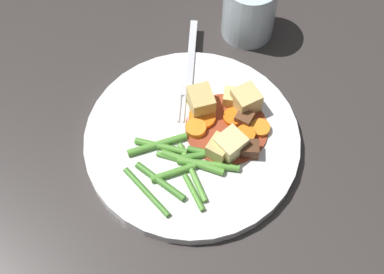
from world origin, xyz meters
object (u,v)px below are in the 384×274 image
(potato_chunk_0, at_px, (219,148))
(potato_chunk_4, at_px, (246,101))
(carrot_slice_0, at_px, (260,128))
(dinner_plate, at_px, (192,140))
(carrot_slice_2, at_px, (196,129))
(carrot_slice_3, at_px, (233,118))
(carrot_slice_4, at_px, (245,135))
(water_glass, at_px, (249,9))
(potato_chunk_1, at_px, (233,98))
(potato_chunk_2, at_px, (230,145))
(potato_chunk_3, at_px, (201,102))
(carrot_slice_1, at_px, (202,118))
(meat_chunk_0, at_px, (244,119))
(meat_chunk_1, at_px, (250,149))
(fork, at_px, (190,72))

(potato_chunk_0, xyz_separation_m, potato_chunk_4, (0.07, 0.04, 0.00))
(carrot_slice_0, bearing_deg, dinner_plate, 154.35)
(carrot_slice_2, distance_m, potato_chunk_0, 0.04)
(carrot_slice_3, bearing_deg, carrot_slice_4, -95.10)
(dinner_plate, relative_size, carrot_slice_2, 10.43)
(carrot_slice_0, bearing_deg, potato_chunk_4, 84.85)
(carrot_slice_3, distance_m, potato_chunk_0, 0.06)
(carrot_slice_2, relative_size, water_glass, 0.29)
(carrot_slice_3, distance_m, water_glass, 0.17)
(carrot_slice_2, height_order, carrot_slice_4, carrot_slice_4)
(water_glass, bearing_deg, carrot_slice_0, -120.57)
(potato_chunk_1, bearing_deg, potato_chunk_2, -127.02)
(carrot_slice_3, height_order, potato_chunk_3, potato_chunk_3)
(carrot_slice_1, bearing_deg, water_glass, 35.53)
(potato_chunk_3, distance_m, meat_chunk_0, 0.06)
(carrot_slice_3, relative_size, water_glass, 0.29)
(potato_chunk_4, relative_size, meat_chunk_1, 1.53)
(potato_chunk_1, xyz_separation_m, meat_chunk_1, (-0.03, -0.08, -0.00))
(carrot_slice_1, height_order, potato_chunk_0, potato_chunk_0)
(carrot_slice_2, relative_size, potato_chunk_0, 0.95)
(carrot_slice_1, height_order, fork, carrot_slice_1)
(meat_chunk_0, bearing_deg, meat_chunk_1, -116.18)
(potato_chunk_1, relative_size, meat_chunk_0, 1.18)
(potato_chunk_1, bearing_deg, water_glass, 46.29)
(carrot_slice_3, xyz_separation_m, meat_chunk_0, (0.01, -0.01, 0.00))
(potato_chunk_1, relative_size, potato_chunk_2, 0.72)
(carrot_slice_1, xyz_separation_m, meat_chunk_1, (0.02, -0.07, 0.01))
(meat_chunk_0, xyz_separation_m, fork, (-0.02, 0.11, -0.01))
(carrot_slice_4, bearing_deg, dinner_plate, 146.34)
(carrot_slice_3, relative_size, potato_chunk_1, 1.08)
(carrot_slice_1, height_order, carrot_slice_2, carrot_slice_2)
(carrot_slice_3, height_order, potato_chunk_0, potato_chunk_0)
(potato_chunk_2, distance_m, potato_chunk_3, 0.07)
(carrot_slice_4, xyz_separation_m, potato_chunk_1, (0.02, 0.05, 0.00))
(fork, distance_m, water_glass, 0.13)
(potato_chunk_4, bearing_deg, water_glass, 53.37)
(carrot_slice_2, height_order, potato_chunk_1, potato_chunk_1)
(meat_chunk_0, height_order, water_glass, water_glass)
(carrot_slice_4, bearing_deg, meat_chunk_0, 58.50)
(carrot_slice_2, bearing_deg, meat_chunk_1, -58.15)
(carrot_slice_4, height_order, meat_chunk_1, meat_chunk_1)
(carrot_slice_3, bearing_deg, meat_chunk_0, -52.54)
(potato_chunk_0, height_order, meat_chunk_0, potato_chunk_0)
(dinner_plate, bearing_deg, carrot_slice_4, -33.66)
(dinner_plate, xyz_separation_m, fork, (0.05, 0.09, 0.01))
(potato_chunk_2, bearing_deg, carrot_slice_0, 5.28)
(carrot_slice_1, bearing_deg, meat_chunk_1, -72.65)
(carrot_slice_2, height_order, potato_chunk_3, potato_chunk_3)
(carrot_slice_4, distance_m, potato_chunk_2, 0.03)
(fork, bearing_deg, meat_chunk_0, -81.44)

